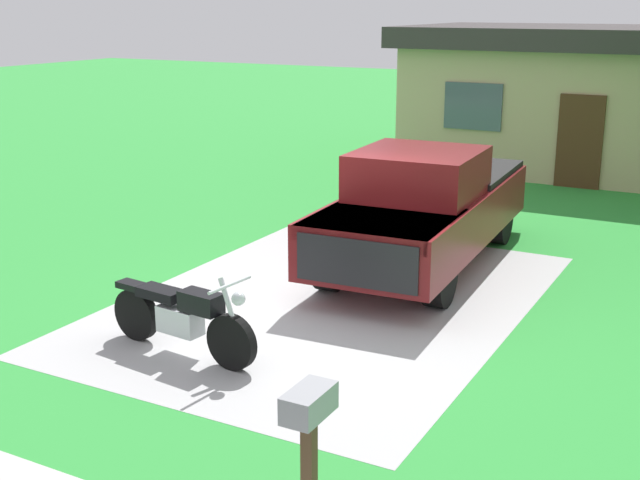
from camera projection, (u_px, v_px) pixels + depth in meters
ground_plane at (330, 301)px, 11.76m from camera, size 80.00×80.00×0.00m
driveway_pad at (330, 301)px, 11.76m from camera, size 5.17×7.32×0.01m
motorcycle at (182, 317)px, 9.86m from camera, size 2.21×0.70×1.09m
pickup_truck at (426, 205)px, 13.24m from camera, size 2.31×5.73×1.90m
mailbox at (309, 424)px, 6.31m from camera, size 0.26×0.48×1.26m
neighbor_house at (604, 98)px, 20.63m from camera, size 9.60×5.60×3.50m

